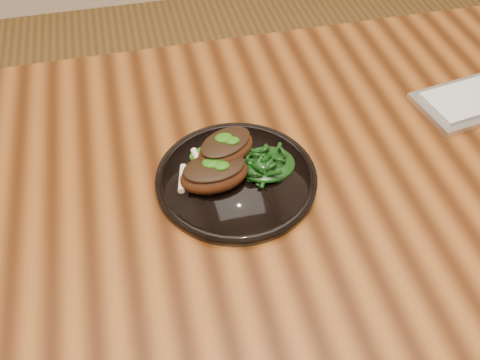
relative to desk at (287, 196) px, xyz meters
name	(u,v)px	position (x,y,z in m)	size (l,w,h in m)	color
desk	(287,196)	(0.00, 0.00, 0.00)	(1.60, 0.80, 0.75)	#351606
plate	(236,178)	(-0.10, -0.02, 0.09)	(0.26, 0.26, 0.02)	black
lamb_chop_front	(214,173)	(-0.14, -0.03, 0.12)	(0.12, 0.08, 0.05)	#3E1B0B
lamb_chop_back	(225,148)	(-0.11, 0.01, 0.14)	(0.12, 0.10, 0.05)	#3E1B0B
herb_smear	(210,154)	(-0.13, 0.04, 0.10)	(0.07, 0.04, 0.00)	#124207
greens_heap	(267,162)	(-0.05, -0.02, 0.11)	(0.09, 0.09, 0.04)	black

